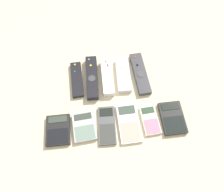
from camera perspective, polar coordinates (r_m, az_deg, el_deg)
ground_plane at (r=0.88m, az=0.19°, el=-1.74°), size 3.00×3.00×0.00m
remote_0 at (r=0.93m, az=-9.17°, el=4.30°), size 0.05×0.17×0.02m
remote_1 at (r=0.92m, az=-5.26°, el=4.83°), size 0.06×0.20×0.03m
remote_2 at (r=0.92m, az=-1.23°, el=4.98°), size 0.05×0.17×0.03m
remote_3 at (r=0.93m, az=2.96°, el=5.50°), size 0.07×0.16×0.02m
remote_4 at (r=0.94m, az=7.34°, el=5.85°), size 0.06×0.20×0.02m
calculator_0 at (r=0.85m, az=-13.88°, el=-8.61°), size 0.09×0.12×0.02m
calculator_1 at (r=0.84m, az=-7.25°, el=-7.97°), size 0.09×0.12×0.02m
calculator_2 at (r=0.84m, az=-1.33°, el=-7.64°), size 0.07×0.15×0.01m
calculator_3 at (r=0.84m, az=4.43°, el=-7.11°), size 0.08×0.16×0.01m
calculator_4 at (r=0.86m, az=9.92°, el=-6.26°), size 0.07×0.12×0.01m
calculator_5 at (r=0.88m, az=15.49°, el=-5.51°), size 0.09×0.13×0.02m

